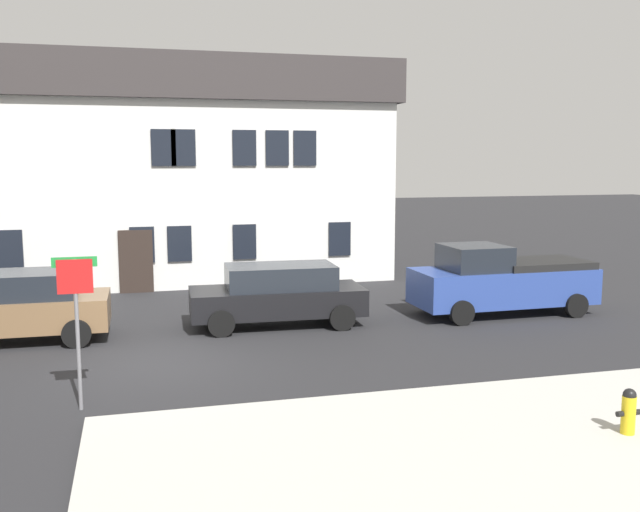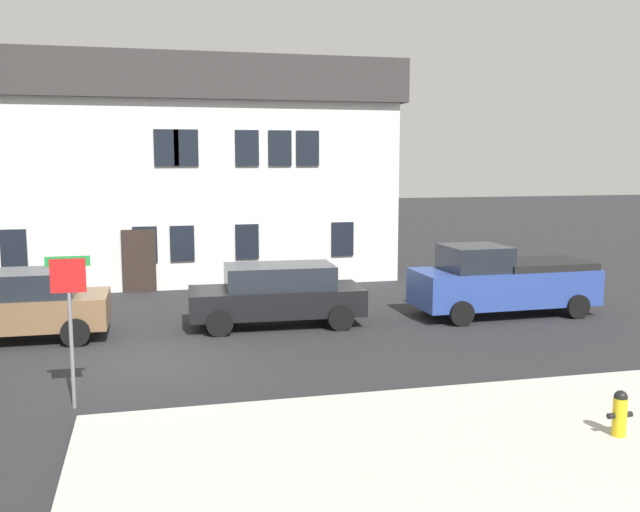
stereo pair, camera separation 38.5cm
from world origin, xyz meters
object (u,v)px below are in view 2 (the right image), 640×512
at_px(pickup_truck_blue, 502,281).
at_px(street_sign_pole, 69,303).
at_px(car_brown_wagon, 14,305).
at_px(fire_hydrant, 620,412).
at_px(car_black_wagon, 277,294).
at_px(building_main, 192,169).

relative_size(pickup_truck_blue, street_sign_pole, 1.90).
height_order(car_brown_wagon, fire_hydrant, car_brown_wagon).
height_order(fire_hydrant, street_sign_pole, street_sign_pole).
distance_m(car_black_wagon, pickup_truck_blue, 6.48).
bearing_deg(car_black_wagon, building_main, 99.73).
bearing_deg(car_brown_wagon, car_black_wagon, 0.36).
distance_m(car_brown_wagon, pickup_truck_blue, 13.03).
bearing_deg(street_sign_pole, fire_hydrant, -23.44).
bearing_deg(car_brown_wagon, pickup_truck_blue, -0.93).
relative_size(car_black_wagon, pickup_truck_blue, 0.89).
bearing_deg(street_sign_pole, car_black_wagon, 49.11).
bearing_deg(street_sign_pole, pickup_truck_blue, 24.80).
bearing_deg(car_black_wagon, fire_hydrant, -67.26).
xyz_separation_m(building_main, fire_hydrant, (5.42, -18.47, -3.52)).
xyz_separation_m(pickup_truck_blue, fire_hydrant, (-2.66, -8.83, -0.48)).
distance_m(car_black_wagon, fire_hydrant, 9.86).
bearing_deg(fire_hydrant, car_brown_wagon, 138.88).
bearing_deg(fire_hydrant, building_main, 106.34).
height_order(car_brown_wagon, car_black_wagon, car_brown_wagon).
distance_m(car_brown_wagon, car_black_wagon, 6.55).
xyz_separation_m(fire_hydrant, street_sign_pole, (-8.49, 3.68, 1.43)).
distance_m(pickup_truck_blue, fire_hydrant, 9.24).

